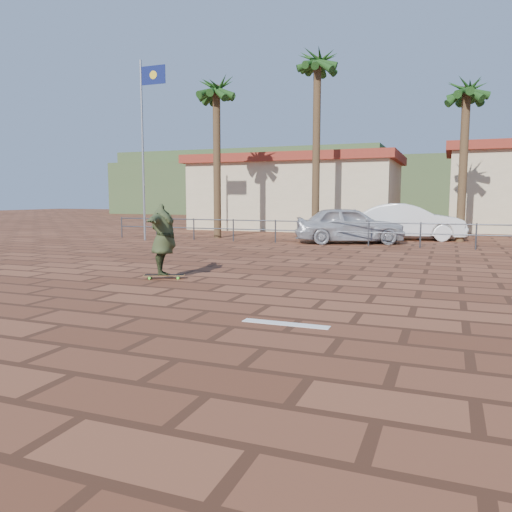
{
  "coord_description": "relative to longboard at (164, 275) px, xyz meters",
  "views": [
    {
      "loc": [
        3.02,
        -8.48,
        1.97
      ],
      "look_at": [
        -0.56,
        0.78,
        0.8
      ],
      "focal_mm": 35.0,
      "sensor_mm": 36.0,
      "label": 1
    }
  ],
  "objects": [
    {
      "name": "ground",
      "position": [
        3.39,
        -1.89,
        -0.08
      ],
      "size": [
        120.0,
        120.0,
        0.0
      ],
      "primitive_type": "plane",
      "color": "brown",
      "rests_on": "ground"
    },
    {
      "name": "paint_stripe",
      "position": [
        4.09,
        -3.09,
        -0.08
      ],
      "size": [
        1.4,
        0.22,
        0.01
      ],
      "primitive_type": "cube",
      "color": "white",
      "rests_on": "ground"
    },
    {
      "name": "car_silver",
      "position": [
        2.41,
        11.11,
        0.71
      ],
      "size": [
        5.01,
        3.27,
        1.59
      ],
      "primitive_type": "imported",
      "rotation": [
        0.0,
        0.0,
        1.9
      ],
      "color": "#A3A5AA",
      "rests_on": "ground"
    },
    {
      "name": "palm_far_left",
      "position": [
        -4.11,
        11.61,
        6.75
      ],
      "size": [
        2.4,
        2.4,
        8.25
      ],
      "color": "brown",
      "rests_on": "ground"
    },
    {
      "name": "flagpole",
      "position": [
        -6.48,
        9.11,
        4.56
      ],
      "size": [
        1.3,
        0.1,
        8.0
      ],
      "color": "gray",
      "rests_on": "ground"
    },
    {
      "name": "longboard",
      "position": [
        0.0,
        0.0,
        0.0
      ],
      "size": [
        1.0,
        0.59,
        0.1
      ],
      "rotation": [
        0.0,
        0.0,
        0.41
      ],
      "color": "olive",
      "rests_on": "ground"
    },
    {
      "name": "hill_back",
      "position": [
        -18.61,
        54.11,
        3.92
      ],
      "size": [
        35.0,
        14.0,
        8.0
      ],
      "primitive_type": "cube",
      "color": "#384C28",
      "rests_on": "ground"
    },
    {
      "name": "car_white",
      "position": [
        4.58,
        13.82,
        0.76
      ],
      "size": [
        5.32,
        2.62,
        1.68
      ],
      "primitive_type": "imported",
      "rotation": [
        0.0,
        0.0,
        1.74
      ],
      "color": "silver",
      "rests_on": "ground"
    },
    {
      "name": "building_west",
      "position": [
        -2.61,
        20.11,
        2.2
      ],
      "size": [
        12.6,
        7.6,
        4.5
      ],
      "color": "beige",
      "rests_on": "ground"
    },
    {
      "name": "palm_center",
      "position": [
        6.89,
        13.61,
        6.28
      ],
      "size": [
        2.4,
        2.4,
        7.75
      ],
      "color": "brown",
      "rests_on": "ground"
    },
    {
      "name": "palm_left",
      "position": [
        0.39,
        13.11,
        7.87
      ],
      "size": [
        2.4,
        2.4,
        9.45
      ],
      "color": "brown",
      "rests_on": "ground"
    },
    {
      "name": "skateboarder",
      "position": [
        0.0,
        -0.0,
        0.88
      ],
      "size": [
        1.26,
        2.19,
        1.72
      ],
      "primitive_type": "imported",
      "rotation": [
        0.0,
        0.0,
        1.92
      ],
      "color": "#323C20",
      "rests_on": "longboard"
    },
    {
      "name": "guardrail",
      "position": [
        3.39,
        10.11,
        0.6
      ],
      "size": [
        24.06,
        0.06,
        1.0
      ],
      "color": "#47494F",
      "rests_on": "ground"
    },
    {
      "name": "hill_front",
      "position": [
        3.39,
        48.11,
        2.92
      ],
      "size": [
        70.0,
        18.0,
        6.0
      ],
      "primitive_type": "cube",
      "color": "#384C28",
      "rests_on": "ground"
    }
  ]
}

